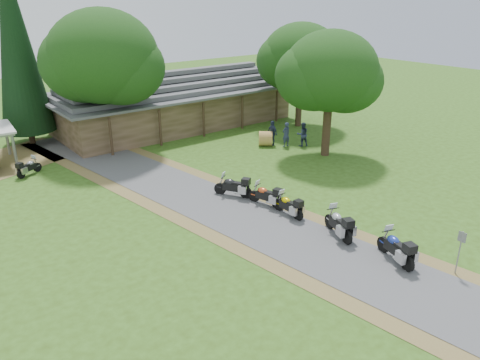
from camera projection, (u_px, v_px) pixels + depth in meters
ground at (335, 257)px, 20.93m from camera, size 120.00×120.00×0.00m
driveway at (268, 228)px, 23.58m from camera, size 51.95×51.95×0.00m
lodge at (175, 98)px, 41.04m from camera, size 21.40×9.40×4.90m
motorcycle_row_a at (396, 246)px, 20.39m from camera, size 1.33×2.25×1.47m
motorcycle_row_b at (339, 222)px, 22.54m from camera, size 1.36×2.24×1.46m
motorcycle_row_c at (288, 204)px, 24.66m from camera, size 0.63×1.89×1.29m
motorcycle_row_d at (266, 194)px, 25.85m from camera, size 1.14×2.05×1.33m
motorcycle_row_e at (233, 185)px, 26.97m from camera, size 1.63×2.09×1.40m
motorcycle_carport_b at (29, 166)px, 30.23m from camera, size 1.78×1.31×1.18m
person_a at (286, 132)px, 35.72m from camera, size 0.64×0.46×2.23m
person_b at (303, 132)px, 35.81m from camera, size 0.75×0.65×2.19m
person_c at (272, 131)px, 36.09m from camera, size 0.51×0.68×2.25m
hay_bale at (265, 139)px, 36.12m from camera, size 1.51×1.52×1.12m
sign_post at (459, 253)px, 19.35m from camera, size 0.36×0.06×2.00m
oak_lodge_left at (105, 75)px, 33.36m from camera, size 7.81×7.81×11.09m
oak_lodge_right at (300, 71)px, 39.99m from camera, size 6.70×6.70×9.70m
oak_driveway at (329, 88)px, 32.40m from camera, size 6.53×6.53×9.78m
cedar_near at (17, 48)px, 34.24m from camera, size 3.94×3.94×14.53m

